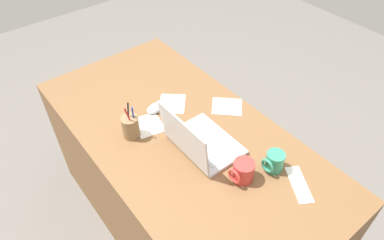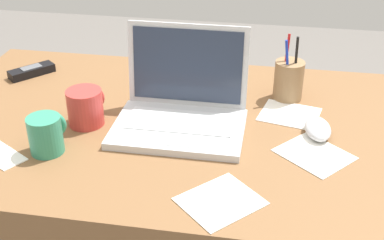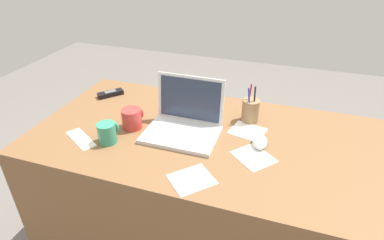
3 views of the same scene
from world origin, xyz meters
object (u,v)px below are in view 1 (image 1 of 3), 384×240
Objects in this scene: coffee_mug_tall at (274,162)px; laptop at (199,142)px; coffee_mug_white at (243,171)px; pen_holder at (131,127)px; computer_mouse at (155,108)px.

laptop is at bearing 31.80° from coffee_mug_tall.
pen_holder reaches higher than coffee_mug_white.
pen_holder is at bearing 36.28° from laptop.
laptop reaches higher than coffee_mug_white.
laptop is 3.57× the size of coffee_mug_tall.
computer_mouse is at bearing 16.58° from coffee_mug_tall.
coffee_mug_white reaches higher than coffee_mug_tall.
laptop reaches higher than pen_holder.
coffee_mug_tall is at bearing -145.98° from pen_holder.
coffee_mug_white reaches higher than computer_mouse.
laptop is 3.15× the size of coffee_mug_white.
laptop reaches higher than coffee_mug_tall.
coffee_mug_white is at bearing 72.40° from coffee_mug_tall.
coffee_mug_tall is (-0.04, -0.14, -0.00)m from coffee_mug_white.
pen_holder is at bearing 34.02° from coffee_mug_tall.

